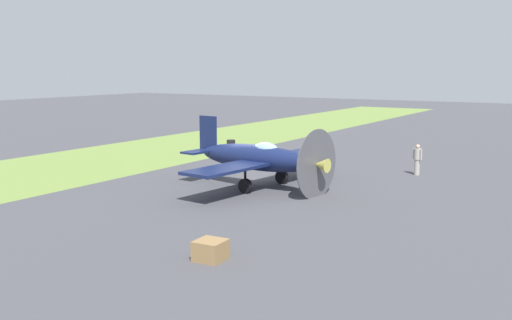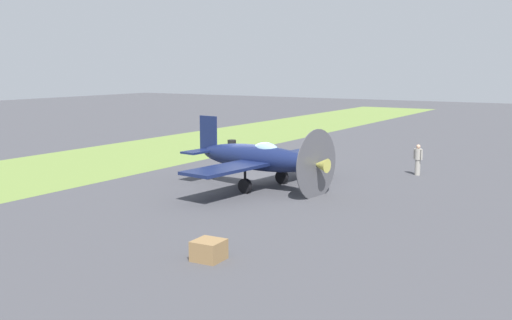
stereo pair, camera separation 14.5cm
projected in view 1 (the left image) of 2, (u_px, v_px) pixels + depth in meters
ground_plane at (256, 182)px, 31.46m from camera, size 160.00×160.00×0.00m
grass_verge at (88, 163)px, 37.90m from camera, size 120.00×11.00×0.01m
airplane_lead at (259, 158)px, 29.87m from camera, size 10.12×8.03×3.59m
ground_crew_chief at (417, 159)px, 33.41m from camera, size 0.38×0.58×1.73m
fuel_drum at (231, 146)px, 42.27m from camera, size 0.60×0.60×0.90m
supply_crate at (211, 250)px, 18.73m from camera, size 0.95×0.95×0.64m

